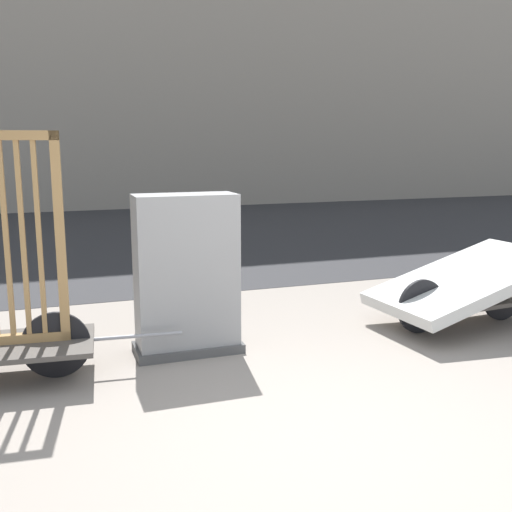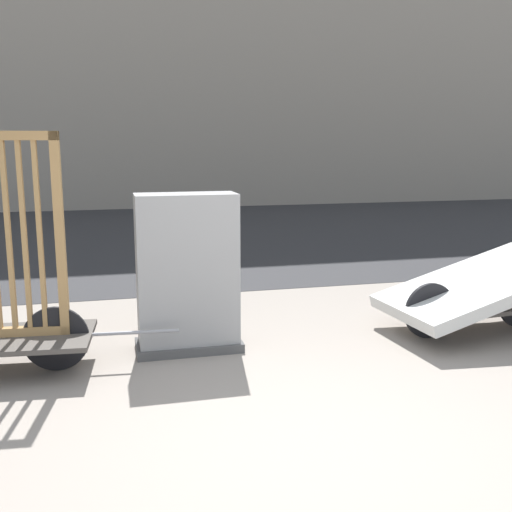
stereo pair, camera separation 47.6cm
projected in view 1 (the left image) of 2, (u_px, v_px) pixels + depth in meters
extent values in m
plane|color=gray|center=(352.00, 444.00, 3.67)|extent=(60.00, 60.00, 0.00)
cube|color=#2D2D30|center=(137.00, 236.00, 11.87)|extent=(56.00, 9.93, 0.01)
cylinder|color=black|center=(56.00, 345.00, 4.67)|extent=(0.53, 0.08, 0.53)
cylinder|color=gray|center=(139.00, 336.00, 4.82)|extent=(0.70, 0.09, 0.03)
cube|color=#A87F4C|center=(60.00, 238.00, 4.53)|extent=(0.08, 0.08, 1.60)
cube|color=#A87F4C|center=(6.00, 240.00, 4.44)|extent=(0.04, 0.05, 1.53)
cube|color=#A87F4C|center=(23.00, 240.00, 4.47)|extent=(0.04, 0.05, 1.53)
cube|color=#A87F4C|center=(39.00, 239.00, 4.50)|extent=(0.04, 0.05, 1.53)
cube|color=#4C4742|center=(464.00, 299.00, 5.98)|extent=(1.69, 0.89, 0.04)
cylinder|color=black|center=(503.00, 295.00, 6.20)|extent=(0.53, 0.08, 0.53)
cylinder|color=black|center=(421.00, 306.00, 5.77)|extent=(0.53, 0.08, 0.53)
cube|color=silver|center=(465.00, 280.00, 5.95)|extent=(1.83, 1.23, 0.56)
cube|color=#4C4C4C|center=(188.00, 347.00, 5.28)|extent=(0.93, 0.44, 0.08)
cube|color=gray|center=(187.00, 275.00, 5.16)|extent=(0.87, 0.38, 1.39)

